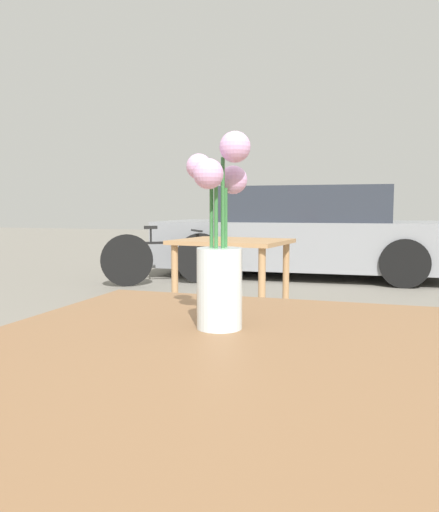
% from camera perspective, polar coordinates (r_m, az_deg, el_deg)
% --- Properties ---
extents(table_front, '(0.96, 0.96, 0.74)m').
position_cam_1_polar(table_front, '(0.82, 2.06, -17.04)').
color(table_front, brown).
rests_on(table_front, ground_plane).
extents(flower_vase, '(0.12, 0.13, 0.36)m').
position_cam_1_polar(flower_vase, '(0.91, 0.05, -0.29)').
color(flower_vase, silver).
rests_on(flower_vase, table_front).
extents(table_back, '(0.86, 0.74, 0.73)m').
position_cam_1_polar(table_back, '(3.76, 1.44, -0.03)').
color(table_back, tan).
rests_on(table_back, ground_plane).
extents(bicycle, '(1.30, 0.97, 0.75)m').
position_cam_1_polar(bicycle, '(6.35, -6.29, -0.22)').
color(bicycle, black).
rests_on(bicycle, ground_plane).
extents(parked_car, '(4.24, 2.11, 1.26)m').
position_cam_1_polar(parked_car, '(7.33, 9.83, 2.54)').
color(parked_car, gray).
rests_on(parked_car, ground_plane).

